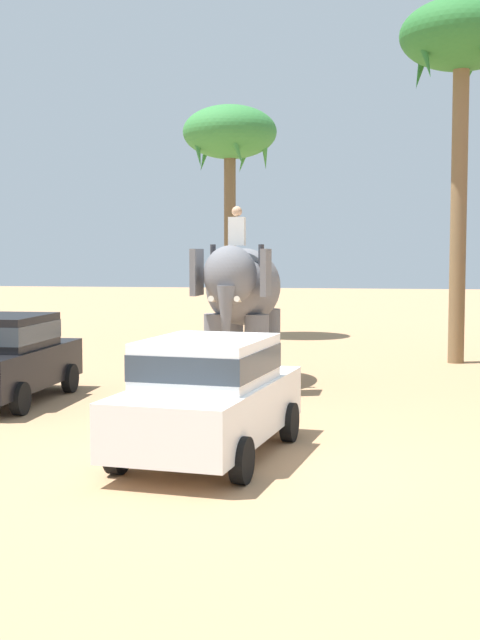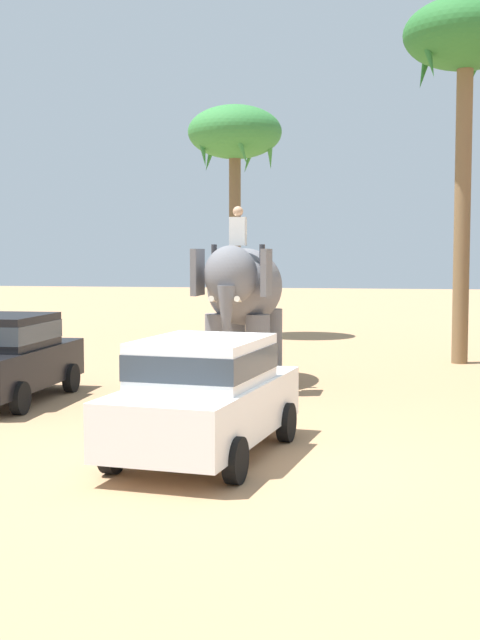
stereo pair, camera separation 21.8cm
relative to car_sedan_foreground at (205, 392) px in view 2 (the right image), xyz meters
name	(u,v)px [view 2 (the right image)]	position (x,y,z in m)	size (l,w,h in m)	color
ground_plane	(223,462)	(0.31, -0.25, -0.93)	(120.00, 120.00, 0.00)	tan
car_sedan_foreground	(205,392)	(0.00, 0.00, 0.00)	(2.25, 4.28, 1.70)	white
car_parked_far_side	(5,354)	(-4.84, 3.72, 0.00)	(1.93, 4.13, 1.70)	black
elephant_with_mahout	(243,294)	(-0.68, 6.81, 1.06)	(1.62, 3.87, 3.88)	slate
palm_tree_behind_elephant	(466,47)	(4.28, 11.40, 7.25)	(3.20, 3.20, 9.41)	brown
palm_tree_left_of_road	(235,139)	(-2.87, 17.28, 5.86)	(3.20, 3.20, 7.91)	brown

